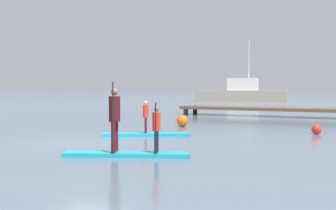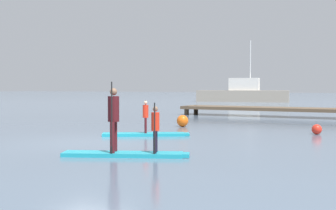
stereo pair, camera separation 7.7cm
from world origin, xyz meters
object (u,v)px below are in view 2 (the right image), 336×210
object	(u,v)px
paddler_child_solo	(146,115)
mooring_buoy_mid	(183,121)
paddleboard_far	(126,154)
mooring_buoy_far	(317,129)
paddler_adult	(113,115)
paddleboard_near	(146,134)
paddler_child_front	(155,127)
fishing_boat_white_large	(243,94)

from	to	relation	value
paddler_child_solo	mooring_buoy_mid	world-z (taller)	paddler_child_solo
paddleboard_far	mooring_buoy_far	xyz separation A→B (m)	(3.32, 7.61, 0.13)
paddler_adult	mooring_buoy_mid	distance (m)	8.67
paddler_adult	mooring_buoy_mid	bearing A→B (deg)	104.20
paddleboard_far	mooring_buoy_far	distance (m)	8.30
paddleboard_far	paddler_adult	world-z (taller)	paddler_adult
paddleboard_far	mooring_buoy_mid	distance (m)	8.59
paddleboard_near	paddler_child_front	distance (m)	4.87
paddler_child_solo	mooring_buoy_far	world-z (taller)	paddler_child_solo
paddler_child_solo	mooring_buoy_mid	bearing A→B (deg)	96.36
fishing_boat_white_large	paddler_child_solo	bearing A→B (deg)	-77.04
paddleboard_near	fishing_boat_white_large	world-z (taller)	fishing_boat_white_large
paddleboard_near	paddler_child_solo	world-z (taller)	paddler_child_solo
paddler_child_solo	paddler_adult	world-z (taller)	paddler_adult
fishing_boat_white_large	mooring_buoy_mid	bearing A→B (deg)	-76.25
paddler_child_solo	mooring_buoy_mid	size ratio (longest dim) A/B	2.28
paddleboard_far	paddler_adult	xyz separation A→B (m)	(-0.27, -0.12, 0.97)
paddler_child_solo	paddler_adult	bearing A→B (deg)	-69.32
paddler_child_front	paddler_adult	bearing A→B (deg)	-157.31
paddler_child_solo	fishing_boat_white_large	world-z (taller)	fishing_boat_white_large
paddler_adult	paddleboard_far	bearing A→B (deg)	24.25
paddleboard_near	paddleboard_far	distance (m)	4.74
paddler_adult	mooring_buoy_mid	world-z (taller)	paddler_adult
paddler_child_front	paddler_child_solo	bearing A→B (deg)	123.15
paddleboard_near	mooring_buoy_mid	world-z (taller)	mooring_buoy_mid
paddleboard_far	mooring_buoy_mid	bearing A→B (deg)	106.16
paddler_child_front	fishing_boat_white_large	size ratio (longest dim) A/B	0.12
paddler_adult	mooring_buoy_far	distance (m)	8.57
paddler_adult	mooring_buoy_far	size ratio (longest dim) A/B	4.78
paddler_child_solo	mooring_buoy_far	distance (m)	6.24
paddler_adult	paddler_child_front	xyz separation A→B (m)	(0.96, 0.40, -0.27)
mooring_buoy_mid	paddleboard_near	bearing A→B (deg)	-83.54
paddleboard_near	paddler_child_solo	size ratio (longest dim) A/B	2.49
paddleboard_far	fishing_boat_white_large	world-z (taller)	fishing_boat_white_large
paddler_child_front	mooring_buoy_mid	xyz separation A→B (m)	(-3.08, 7.97, -0.49)
paddler_child_solo	mooring_buoy_far	xyz separation A→B (m)	(5.27, 3.28, -0.56)
paddler_child_solo	paddleboard_far	distance (m)	4.80
paddler_adult	mooring_buoy_far	world-z (taller)	paddler_adult
paddler_child_solo	mooring_buoy_mid	distance (m)	3.97
paddler_child_solo	paddler_adult	xyz separation A→B (m)	(1.68, -4.45, 0.28)
fishing_boat_white_large	paddler_child_front	bearing A→B (deg)	-74.74
paddler_child_solo	paddleboard_far	world-z (taller)	paddler_child_solo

